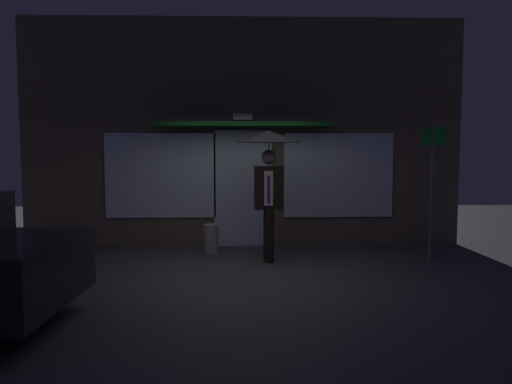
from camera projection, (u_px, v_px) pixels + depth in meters
ground_plane at (244, 273)px, 7.60m from camera, size 18.00×18.00×0.00m
building_facade at (243, 135)px, 9.74m from camera, size 8.33×1.00×4.31m
person_with_umbrella at (269, 160)px, 8.27m from camera, size 1.09×1.09×2.15m
street_sign_post at (432, 182)px, 8.36m from camera, size 0.40×0.07×2.31m
sidewalk_bollard at (211, 239)px, 9.00m from camera, size 0.26×0.26×0.52m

